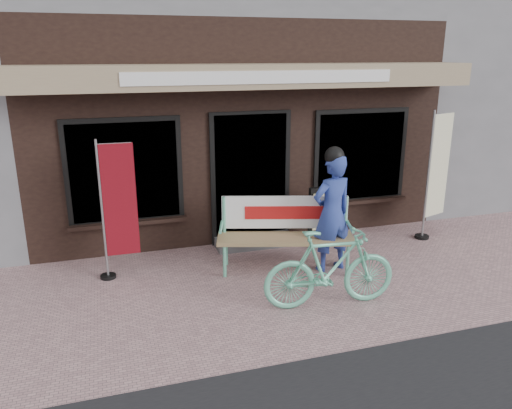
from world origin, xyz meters
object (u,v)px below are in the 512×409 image
object	(u,v)px
bicycle	(330,268)
menu_stand	(323,216)
nobori_red	(117,208)
nobori_cream	(436,173)
bench	(285,228)
person	(332,211)

from	to	relation	value
bicycle	menu_stand	xyz separation A→B (m)	(0.78, 1.91, 0.01)
nobori_red	nobori_cream	xyz separation A→B (m)	(5.25, 0.13, 0.11)
nobori_cream	menu_stand	size ratio (longest dim) A/B	2.18
bench	person	xyz separation A→B (m)	(0.62, -0.25, 0.28)
menu_stand	nobori_cream	bearing A→B (deg)	-3.78
bench	menu_stand	bearing A→B (deg)	51.61
bench	person	bearing A→B (deg)	-5.36
person	nobori_cream	size ratio (longest dim) A/B	0.84
nobori_red	nobori_cream	size ratio (longest dim) A/B	0.91
nobori_red	person	bearing A→B (deg)	-11.26
person	nobori_red	distance (m)	3.03
bicycle	person	bearing A→B (deg)	-20.19
nobori_cream	menu_stand	xyz separation A→B (m)	(-2.01, 0.12, -0.62)
bench	bicycle	distance (m)	1.28
bench	nobori_cream	world-z (taller)	nobori_cream
nobori_cream	bicycle	bearing A→B (deg)	-165.54
bicycle	nobori_cream	world-z (taller)	nobori_cream
person	bench	bearing A→B (deg)	147.69
bicycle	nobori_cream	bearing A→B (deg)	-51.86
menu_stand	bicycle	bearing A→B (deg)	-112.49
bicycle	menu_stand	size ratio (longest dim) A/B	1.69
bench	bicycle	world-z (taller)	bench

